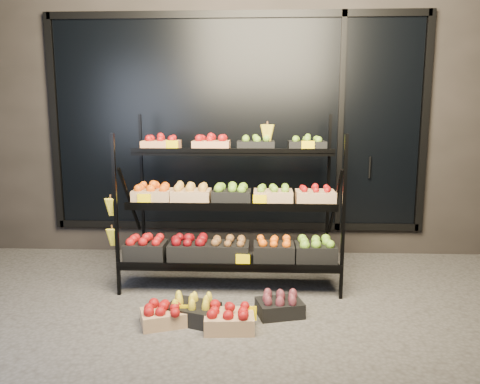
{
  "coord_description": "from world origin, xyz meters",
  "views": [
    {
      "loc": [
        0.28,
        -3.91,
        1.69
      ],
      "look_at": [
        0.09,
        0.55,
        0.92
      ],
      "focal_mm": 35.0,
      "sensor_mm": 36.0,
      "label": 1
    }
  ],
  "objects_px": {
    "display_rack": "(231,204)",
    "floor_crate_midleft": "(193,309)",
    "floor_crate_left": "(163,315)",
    "floor_crate_midright": "(229,318)"
  },
  "relations": [
    {
      "from": "floor_crate_left",
      "to": "floor_crate_midleft",
      "type": "relative_size",
      "value": 0.86
    },
    {
      "from": "floor_crate_midright",
      "to": "floor_crate_left",
      "type": "bearing_deg",
      "value": 169.81
    },
    {
      "from": "display_rack",
      "to": "floor_crate_midright",
      "type": "xyz_separation_m",
      "value": [
        0.06,
        -1.08,
        -0.7
      ]
    },
    {
      "from": "display_rack",
      "to": "floor_crate_midright",
      "type": "bearing_deg",
      "value": -87.04
    },
    {
      "from": "floor_crate_midleft",
      "to": "floor_crate_left",
      "type": "bearing_deg",
      "value": -136.8
    },
    {
      "from": "floor_crate_left",
      "to": "floor_crate_midright",
      "type": "height_order",
      "value": "floor_crate_midright"
    },
    {
      "from": "floor_crate_left",
      "to": "floor_crate_midright",
      "type": "xyz_separation_m",
      "value": [
        0.53,
        -0.06,
        0.01
      ]
    },
    {
      "from": "display_rack",
      "to": "floor_crate_left",
      "type": "relative_size",
      "value": 5.34
    },
    {
      "from": "display_rack",
      "to": "floor_crate_midleft",
      "type": "xyz_separation_m",
      "value": [
        -0.25,
        -0.93,
        -0.69
      ]
    },
    {
      "from": "display_rack",
      "to": "floor_crate_midleft",
      "type": "distance_m",
      "value": 1.19
    }
  ]
}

